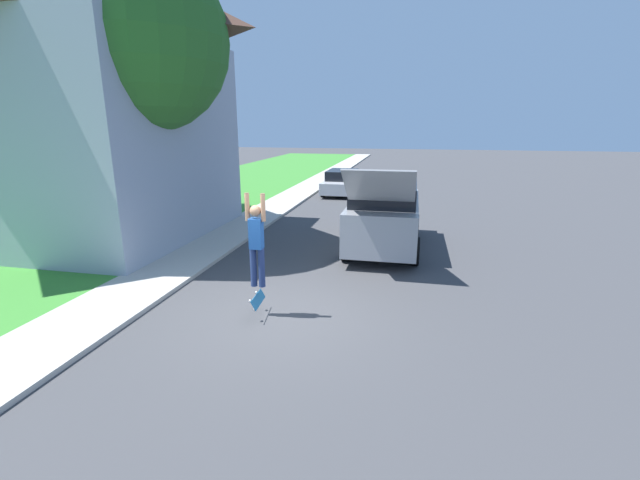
% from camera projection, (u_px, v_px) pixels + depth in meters
% --- Properties ---
extents(ground_plane, '(120.00, 120.00, 0.00)m').
position_uv_depth(ground_plane, '(278.00, 313.00, 8.81)').
color(ground_plane, '#3D3D3F').
extents(lawn, '(10.00, 80.00, 0.08)m').
position_uv_depth(lawn, '(123.00, 226.00, 16.09)').
color(lawn, '#387F2D').
rests_on(lawn, ground_plane).
extents(sidewalk, '(1.80, 80.00, 0.10)m').
position_uv_depth(sidewalk, '(233.00, 232.00, 15.19)').
color(sidewalk, '#ADA89E').
rests_on(sidewalk, ground_plane).
extents(house, '(9.10, 8.31, 9.41)m').
position_uv_depth(house, '(69.00, 85.00, 13.77)').
color(house, '#99A3B2').
rests_on(house, lawn).
extents(lawn_tree_near, '(5.09, 5.09, 8.48)m').
position_uv_depth(lawn_tree_near, '(137.00, 41.00, 11.81)').
color(lawn_tree_near, brown).
rests_on(lawn_tree_near, lawn).
extents(suv_parked, '(2.14, 5.66, 2.77)m').
position_uv_depth(suv_parked, '(385.00, 212.00, 13.20)').
color(suv_parked, gray).
rests_on(suv_parked, ground_plane).
extents(car_down_street, '(1.86, 4.38, 1.31)m').
position_uv_depth(car_down_street, '(342.00, 182.00, 23.69)').
color(car_down_street, '#B7B7BC').
rests_on(car_down_street, ground_plane).
extents(skateboarder, '(0.41, 0.22, 1.88)m').
position_uv_depth(skateboarder, '(256.00, 240.00, 8.32)').
color(skateboarder, navy).
rests_on(skateboarder, ground_plane).
extents(skateboard, '(0.25, 0.82, 0.28)m').
position_uv_depth(skateboard, '(258.00, 300.00, 8.61)').
color(skateboard, '#236B99').
rests_on(skateboard, ground_plane).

